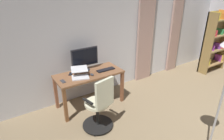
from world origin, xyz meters
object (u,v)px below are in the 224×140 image
Objects in this scene: computer_mouse at (92,74)px; cell_phone_by_monitor at (63,81)px; desk at (89,78)px; laptop at (80,74)px; office_chair at (100,106)px; computer_monitor at (85,58)px; computer_keyboard at (106,70)px; cell_phone_face_up at (71,74)px; bookshelf at (215,41)px.

cell_phone_by_monitor is (0.58, -0.06, -0.01)m from computer_mouse.
desk is at bearing -176.44° from cell_phone_by_monitor.
laptop is 0.36m from cell_phone_by_monitor.
computer_monitor is at bearing 64.64° from office_chair.
office_chair is 0.80m from laptop.
computer_keyboard is 0.37m from computer_mouse.
cell_phone_by_monitor is at bearing 74.93° from cell_phone_face_up.
computer_keyboard is 0.94m from cell_phone_by_monitor.
computer_keyboard is at bearing 143.24° from computer_monitor.
laptop is 0.24m from computer_mouse.
computer_keyboard is at bearing 39.26° from office_chair.
office_chair reaches higher than laptop.
desk is at bearing -88.97° from computer_mouse.
cell_phone_face_up is at bearing 84.99° from office_chair.
computer_mouse is at bearing 87.10° from computer_monitor.
office_chair reaches higher than cell_phone_by_monitor.
computer_keyboard is 2.73× the size of cell_phone_by_monitor.
laptop reaches higher than cell_phone_face_up.
bookshelf is (-3.93, 0.19, 0.15)m from computer_mouse.
laptop is at bearing -0.41° from computer_keyboard.
cell_phone_face_up is (0.35, 0.03, -0.27)m from computer_monitor.
computer_keyboard is at bearing -161.88° from laptop.
computer_keyboard is 0.73m from cell_phone_face_up.
computer_keyboard is 0.90× the size of laptop.
computer_keyboard reaches higher than cell_phone_face_up.
bookshelf is at bearing 176.00° from computer_keyboard.
office_chair is 7.21× the size of cell_phone_face_up.
bookshelf reaches higher than computer_keyboard.
cell_phone_face_up is 0.08× the size of bookshelf.
laptop reaches higher than cell_phone_by_monitor.
computer_monitor is at bearing -142.31° from cell_phone_face_up.
computer_mouse is 0.06× the size of bookshelf.
laptop is 3.03× the size of cell_phone_by_monitor.
computer_keyboard is (-0.57, -0.72, 0.29)m from office_chair.
computer_monitor is at bearing -159.44° from cell_phone_by_monitor.
computer_keyboard is 2.73× the size of cell_phone_face_up.
cell_phone_by_monitor is (0.58, 0.07, 0.11)m from desk.
computer_mouse is at bearing -2.73° from bookshelf.
office_chair is at bearing 109.92° from laptop.
computer_mouse is at bearing 171.07° from cell_phone_by_monitor.
computer_monitor is 1.35× the size of laptop.
computer_mouse is 0.69× the size of cell_phone_by_monitor.
desk is at bearing 62.85° from office_chair.
cell_phone_face_up is (0.33, -0.16, 0.11)m from desk.
desk is at bearing -173.72° from cell_phone_face_up.
computer_monitor is 4.09× the size of cell_phone_by_monitor.
office_chair is (0.21, 0.79, -0.17)m from desk.
bookshelf is at bearing 177.27° from computer_mouse.
computer_monitor reaches higher than desk.
cell_phone_by_monitor is at bearing 0.25° from computer_keyboard.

